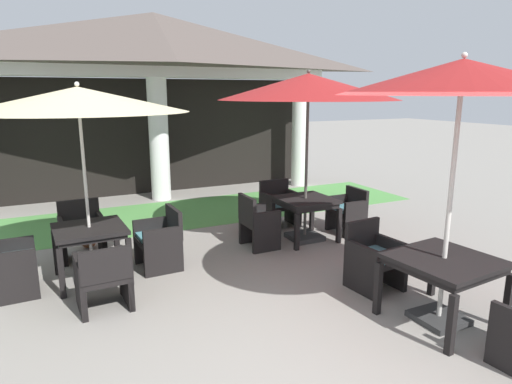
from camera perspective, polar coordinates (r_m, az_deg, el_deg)
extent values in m
plane|color=gray|center=(4.57, 12.99, -20.79)|extent=(60.00, 60.00, 0.00)
cylinder|color=white|center=(10.62, -12.34, 6.52)|extent=(0.45, 0.45, 2.81)
cylinder|color=white|center=(12.10, 5.68, 7.48)|extent=(0.45, 0.45, 2.81)
cube|color=white|center=(10.57, -12.74, 14.78)|extent=(8.46, 0.70, 0.24)
pyramid|color=#514742|center=(10.62, -12.93, 18.51)|extent=(8.86, 2.52, 1.14)
cube|color=black|center=(11.49, -13.42, 6.92)|extent=(8.26, 0.16, 2.81)
cube|color=#519347|center=(9.48, -9.82, -2.73)|extent=(10.66, 2.31, 0.01)
cube|color=black|center=(6.33, -20.60, -4.43)|extent=(0.93, 0.93, 0.05)
cube|color=black|center=(6.34, -20.56, -4.88)|extent=(0.86, 0.86, 0.05)
cube|color=black|center=(6.03, -23.68, -9.56)|extent=(0.07, 0.07, 0.64)
cube|color=black|center=(6.13, -15.90, -8.60)|extent=(0.07, 0.07, 0.64)
cube|color=black|center=(6.81, -24.29, -7.10)|extent=(0.07, 0.07, 0.64)
cube|color=black|center=(6.90, -17.40, -6.29)|extent=(0.07, 0.07, 0.64)
cube|color=#2D2D2D|center=(6.55, -20.13, -10.16)|extent=(0.47, 0.47, 0.07)
cylinder|color=beige|center=(6.22, -20.93, -0.31)|extent=(0.04, 0.04, 2.38)
cone|color=beige|center=(6.08, -21.85, 10.96)|extent=(2.75, 2.75, 0.31)
sphere|color=beige|center=(6.08, -22.00, 12.72)|extent=(0.06, 0.06, 0.06)
cube|color=black|center=(6.59, -12.52, -6.06)|extent=(0.58, 0.64, 0.07)
cube|color=teal|center=(6.57, -12.55, -5.57)|extent=(0.53, 0.59, 0.05)
cube|color=black|center=(6.58, -10.47, -3.76)|extent=(0.08, 0.62, 0.42)
cube|color=black|center=(6.35, -11.77, -7.50)|extent=(0.55, 0.08, 0.67)
cube|color=black|center=(6.87, -13.15, -5.98)|extent=(0.55, 0.08, 0.67)
cube|color=black|center=(6.35, -13.90, -9.01)|extent=(0.06, 0.06, 0.38)
cube|color=black|center=(6.86, -15.08, -7.41)|extent=(0.06, 0.06, 0.38)
cube|color=black|center=(6.47, -9.61, -8.37)|extent=(0.06, 0.06, 0.38)
cube|color=black|center=(6.98, -11.09, -6.86)|extent=(0.06, 0.06, 0.38)
cube|color=black|center=(7.28, -21.40, -4.80)|extent=(0.63, 0.55, 0.07)
cube|color=teal|center=(7.26, -21.44, -4.35)|extent=(0.58, 0.50, 0.05)
cube|color=black|center=(7.45, -21.79, -2.48)|extent=(0.61, 0.08, 0.42)
cube|color=black|center=(7.34, -19.14, -5.23)|extent=(0.08, 0.52, 0.65)
cube|color=black|center=(7.29, -23.57, -5.73)|extent=(0.08, 0.52, 0.65)
cube|color=black|center=(7.16, -18.82, -6.79)|extent=(0.06, 0.06, 0.38)
cube|color=black|center=(7.11, -23.24, -7.30)|extent=(0.06, 0.06, 0.38)
cube|color=black|center=(7.60, -19.42, -5.71)|extent=(0.06, 0.06, 0.38)
cube|color=black|center=(7.55, -23.58, -6.18)|extent=(0.06, 0.06, 0.38)
cube|color=black|center=(5.59, -19.03, -10.14)|extent=(0.58, 0.59, 0.07)
cube|color=teal|center=(5.56, -19.07, -9.57)|extent=(0.54, 0.54, 0.05)
cube|color=black|center=(5.26, -18.73, -8.91)|extent=(0.57, 0.08, 0.38)
cube|color=black|center=(5.59, -21.66, -11.15)|extent=(0.08, 0.57, 0.65)
cube|color=black|center=(5.65, -16.32, -10.46)|extent=(0.08, 0.57, 0.65)
cube|color=black|center=(5.88, -21.78, -11.47)|extent=(0.06, 0.06, 0.36)
cube|color=black|center=(5.94, -16.84, -10.84)|extent=(0.06, 0.06, 0.36)
cube|color=black|center=(5.41, -21.12, -13.56)|extent=(0.06, 0.06, 0.36)
cube|color=black|center=(5.48, -15.73, -12.83)|extent=(0.06, 0.06, 0.36)
cube|color=black|center=(6.39, -28.51, -8.08)|extent=(0.51, 0.63, 0.07)
cube|color=teal|center=(6.37, -28.57, -7.57)|extent=(0.47, 0.58, 0.05)
cube|color=black|center=(6.69, -28.45, -7.87)|extent=(0.49, 0.08, 0.65)
cube|color=black|center=(6.15, -28.43, -9.61)|extent=(0.49, 0.08, 0.65)
cube|color=black|center=(6.72, -26.47, -8.84)|extent=(0.06, 0.06, 0.36)
cube|color=black|center=(6.20, -26.27, -10.60)|extent=(0.06, 0.06, 0.36)
cube|color=black|center=(7.62, 6.36, -0.97)|extent=(0.90, 0.90, 0.05)
cube|color=black|center=(7.63, 6.35, -1.44)|extent=(0.83, 0.83, 0.08)
cube|color=black|center=(7.18, 5.26, -5.16)|extent=(0.07, 0.07, 0.60)
cube|color=black|center=(7.63, 10.58, -4.26)|extent=(0.07, 0.07, 0.60)
cube|color=black|center=(7.86, 2.14, -3.52)|extent=(0.07, 0.07, 0.60)
cube|color=black|center=(8.27, 7.18, -2.80)|extent=(0.07, 0.07, 0.60)
cube|color=#2D2D2D|center=(7.80, 6.24, -5.72)|extent=(0.53, 0.53, 0.08)
cylinder|color=#4C4742|center=(7.51, 6.47, 3.21)|extent=(0.05, 0.05, 2.54)
cone|color=maroon|center=(7.41, 6.73, 13.26)|extent=(2.94, 2.94, 0.42)
sphere|color=#4C4742|center=(7.41, 6.78, 15.12)|extent=(0.06, 0.06, 0.06)
cube|color=black|center=(8.42, 3.12, -1.76)|extent=(0.61, 0.55, 0.07)
cube|color=teal|center=(8.41, 3.13, -1.36)|extent=(0.56, 0.50, 0.05)
cube|color=black|center=(8.58, 2.32, 0.21)|extent=(0.61, 0.06, 0.42)
cube|color=black|center=(8.58, 4.79, -2.01)|extent=(0.06, 0.55, 0.65)
cube|color=black|center=(8.31, 1.40, -2.46)|extent=(0.06, 0.55, 0.65)
cube|color=black|center=(8.41, 5.58, -3.34)|extent=(0.06, 0.06, 0.36)
cube|color=black|center=(8.14, 2.24, -3.83)|extent=(0.06, 0.06, 0.36)
cube|color=black|center=(8.82, 3.91, -2.56)|extent=(0.06, 0.06, 0.36)
cube|color=black|center=(8.56, 0.68, -2.99)|extent=(0.06, 0.06, 0.36)
cube|color=black|center=(7.28, 0.45, -3.96)|extent=(0.49, 0.57, 0.07)
cube|color=teal|center=(7.26, 0.45, -3.51)|extent=(0.45, 0.53, 0.05)
cube|color=black|center=(7.12, -1.15, -2.25)|extent=(0.06, 0.57, 0.43)
cube|color=black|center=(7.53, -0.46, -4.03)|extent=(0.49, 0.06, 0.66)
cube|color=black|center=(7.08, 1.42, -5.14)|extent=(0.49, 0.06, 0.66)
cube|color=black|center=(7.66, 1.03, -4.86)|extent=(0.06, 0.06, 0.37)
cube|color=black|center=(7.22, 2.90, -5.96)|extent=(0.06, 0.06, 0.37)
cube|color=black|center=(7.48, -1.92, -5.29)|extent=(0.06, 0.06, 0.37)
cube|color=black|center=(7.04, -0.18, -6.46)|extent=(0.06, 0.06, 0.37)
cube|color=black|center=(8.19, 11.50, -2.44)|extent=(0.49, 0.59, 0.07)
cube|color=teal|center=(8.17, 11.52, -2.04)|extent=(0.45, 0.54, 0.05)
cube|color=black|center=(8.27, 12.81, -0.77)|extent=(0.06, 0.59, 0.37)
cube|color=black|center=(8.00, 12.67, -3.42)|extent=(0.49, 0.06, 0.64)
cube|color=black|center=(8.42, 10.36, -2.51)|extent=(0.49, 0.06, 0.64)
cube|color=black|center=(7.92, 11.35, -4.57)|extent=(0.06, 0.06, 0.36)
cube|color=black|center=(8.32, 9.15, -3.63)|extent=(0.06, 0.06, 0.36)
cube|color=black|center=(8.18, 13.77, -4.13)|extent=(0.06, 0.06, 0.36)
cube|color=black|center=(8.57, 11.52, -3.24)|extent=(0.06, 0.06, 0.36)
cube|color=black|center=(5.28, 23.00, -8.01)|extent=(1.10, 1.10, 0.05)
cube|color=black|center=(5.30, 22.94, -8.63)|extent=(1.02, 1.02, 0.07)
cube|color=black|center=(4.83, 23.77, -15.34)|extent=(0.08, 0.08, 0.62)
cube|color=black|center=(5.58, 29.59, -12.12)|extent=(0.08, 0.08, 0.62)
cube|color=black|center=(5.36, 15.37, -11.83)|extent=(0.08, 0.08, 0.62)
cube|color=black|center=(6.04, 21.72, -9.45)|extent=(0.08, 0.08, 0.62)
cube|color=#2D2D2D|center=(5.55, 22.37, -14.70)|extent=(0.51, 0.51, 0.07)
cylinder|color=beige|center=(5.11, 23.56, -1.88)|extent=(0.05, 0.05, 2.61)
cone|color=maroon|center=(4.97, 24.95, 13.25)|extent=(2.49, 2.49, 0.35)
sphere|color=beige|center=(4.98, 25.18, 15.61)|extent=(0.06, 0.06, 0.06)
cube|color=black|center=(4.93, 27.87, -16.86)|extent=(0.06, 0.06, 0.37)
cube|color=black|center=(5.96, 15.13, -8.34)|extent=(0.60, 0.62, 0.07)
cube|color=teal|center=(5.94, 15.17, -7.80)|extent=(0.56, 0.57, 0.05)
cube|color=black|center=(6.06, 13.46, -5.43)|extent=(0.56, 0.11, 0.42)
cube|color=black|center=(6.17, 16.78, -8.54)|extent=(0.11, 0.58, 0.64)
cube|color=black|center=(5.82, 13.29, -9.63)|extent=(0.11, 0.58, 0.64)
cube|color=black|center=(6.06, 18.46, -10.44)|extent=(0.06, 0.06, 0.37)
cube|color=black|center=(5.71, 15.11, -11.65)|extent=(0.06, 0.06, 0.37)
cube|color=black|center=(6.38, 14.92, -9.02)|extent=(0.06, 0.06, 0.37)
cube|color=black|center=(6.05, 11.56, -10.06)|extent=(0.06, 0.06, 0.37)
ellipsoid|color=#9E5633|center=(7.81, -20.70, -5.71)|extent=(0.27, 0.27, 0.28)
sphere|color=#9E5633|center=(7.75, -20.80, -4.43)|extent=(0.08, 0.08, 0.08)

